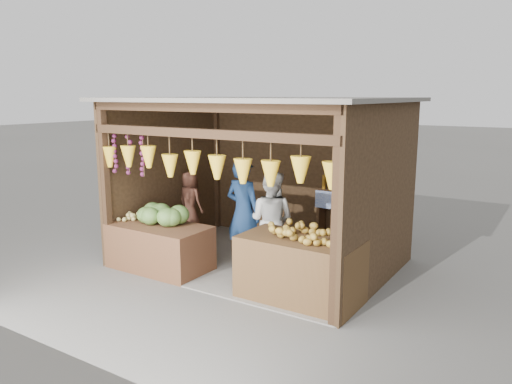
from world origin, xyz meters
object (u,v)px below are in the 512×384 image
counter_left (160,247)px  woman_standing (271,220)px  counter_right (300,269)px  vendor_seated (190,201)px  man_standing (243,213)px

counter_left → woman_standing: bearing=33.6°
counter_right → vendor_seated: size_ratio=1.49×
man_standing → vendor_seated: size_ratio=1.62×
counter_right → man_standing: 1.64m
vendor_seated → woman_standing: bearing=178.8°
man_standing → counter_left: bearing=43.3°
woman_standing → man_standing: bearing=9.2°
man_standing → vendor_seated: man_standing is taller
counter_left → counter_right: counter_right is taller
man_standing → vendor_seated: (-1.43, 0.41, -0.05)m
counter_left → man_standing: man_standing is taller
man_standing → counter_right: bearing=156.2°
woman_standing → vendor_seated: 1.89m
counter_left → woman_standing: 1.80m
woman_standing → vendor_seated: size_ratio=1.45×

